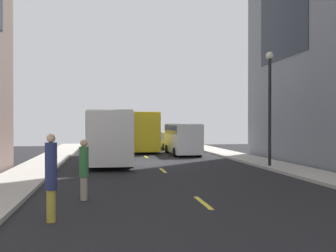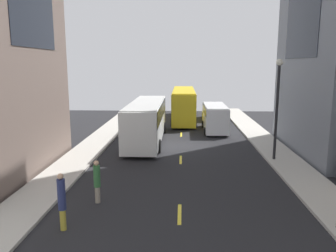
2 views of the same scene
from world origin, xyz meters
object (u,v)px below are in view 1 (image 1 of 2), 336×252
object	(u,v)px
streetcar_yellow	(139,128)
car_silver_0	(170,139)
pedestrian_crossing_near	(84,167)
delivery_van_white	(182,137)
pedestrian_crossing_mid	(51,175)
city_bus_white	(109,132)

from	to	relation	value
streetcar_yellow	car_silver_0	xyz separation A→B (m)	(3.25, 0.98, -1.13)
car_silver_0	pedestrian_crossing_near	bearing A→B (deg)	-106.58
delivery_van_white	pedestrian_crossing_mid	size ratio (longest dim) A/B	2.60
streetcar_yellow	pedestrian_crossing_mid	size ratio (longest dim) A/B	5.20
delivery_van_white	car_silver_0	bearing A→B (deg)	88.12
pedestrian_crossing_near	pedestrian_crossing_mid	bearing A→B (deg)	-42.29
streetcar_yellow	pedestrian_crossing_near	xyz separation A→B (m)	(-4.09, -23.64, -1.02)
delivery_van_white	car_silver_0	distance (m)	7.30
city_bus_white	delivery_van_white	xyz separation A→B (m)	(6.12, 4.61, -0.49)
car_silver_0	pedestrian_crossing_near	distance (m)	25.69
city_bus_white	streetcar_yellow	xyz separation A→B (m)	(3.12, 10.91, 0.12)
city_bus_white	car_silver_0	distance (m)	13.53
city_bus_white	streetcar_yellow	bearing A→B (deg)	74.07
streetcar_yellow	city_bus_white	bearing A→B (deg)	-105.93
delivery_van_white	pedestrian_crossing_near	world-z (taller)	delivery_van_white
streetcar_yellow	delivery_van_white	distance (m)	7.01
streetcar_yellow	delivery_van_white	xyz separation A→B (m)	(3.01, -6.30, -0.61)
city_bus_white	pedestrian_crossing_mid	size ratio (longest dim) A/B	4.98
pedestrian_crossing_mid	delivery_van_white	bearing A→B (deg)	-126.67
streetcar_yellow	delivery_van_white	world-z (taller)	streetcar_yellow
car_silver_0	pedestrian_crossing_near	world-z (taller)	pedestrian_crossing_near
delivery_van_white	pedestrian_crossing_mid	xyz separation A→B (m)	(-7.78, -20.00, -0.27)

